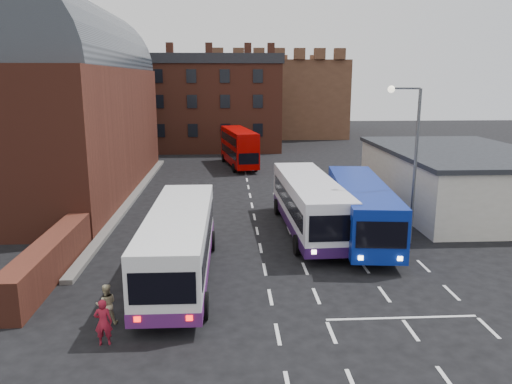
{
  "coord_description": "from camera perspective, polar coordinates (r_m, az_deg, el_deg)",
  "views": [
    {
      "loc": [
        -1.76,
        -20.67,
        9.19
      ],
      "look_at": [
        0.0,
        10.0,
        2.2
      ],
      "focal_mm": 35.0,
      "sensor_mm": 36.0,
      "label": 1
    }
  ],
  "objects": [
    {
      "name": "ground",
      "position": [
        22.69,
        1.47,
        -11.08
      ],
      "size": [
        180.0,
        180.0,
        0.0
      ],
      "primitive_type": "plane",
      "color": "black"
    },
    {
      "name": "railway_station",
      "position": [
        43.91,
        -21.86,
        9.89
      ],
      "size": [
        12.0,
        28.0,
        16.0
      ],
      "color": "#602B1E",
      "rests_on": "ground"
    },
    {
      "name": "forecourt_wall",
      "position": [
        25.57,
        -22.54,
        -7.12
      ],
      "size": [
        1.2,
        10.0,
        1.8
      ],
      "primitive_type": "cube",
      "color": "#602B1E",
      "rests_on": "ground"
    },
    {
      "name": "cream_building",
      "position": [
        39.15,
        22.14,
        1.51
      ],
      "size": [
        10.4,
        16.4,
        4.25
      ],
      "color": "beige",
      "rests_on": "ground"
    },
    {
      "name": "brick_terrace",
      "position": [
        66.91,
        -7.01,
        9.57
      ],
      "size": [
        22.0,
        10.0,
        11.0
      ],
      "primitive_type": "cube",
      "color": "brown",
      "rests_on": "ground"
    },
    {
      "name": "castle_keep",
      "position": [
        87.08,
        1.87,
        10.71
      ],
      "size": [
        22.0,
        22.0,
        12.0
      ],
      "primitive_type": "cube",
      "color": "brown",
      "rests_on": "ground"
    },
    {
      "name": "bus_white_outbound",
      "position": [
        23.57,
        -8.76,
        -5.34
      ],
      "size": [
        3.06,
        11.87,
        3.23
      ],
      "rotation": [
        0.0,
        0.0,
        -0.01
      ],
      "color": "white",
      "rests_on": "ground"
    },
    {
      "name": "bus_white_inbound",
      "position": [
        30.29,
        6.11,
        -1.07
      ],
      "size": [
        3.36,
        12.24,
        3.32
      ],
      "rotation": [
        0.0,
        0.0,
        3.17
      ],
      "color": "white",
      "rests_on": "ground"
    },
    {
      "name": "bus_blue",
      "position": [
        29.79,
        11.92,
        -1.59
      ],
      "size": [
        3.96,
        12.14,
        3.25
      ],
      "rotation": [
        0.0,
        0.0,
        3.04
      ],
      "color": "navy",
      "rests_on": "ground"
    },
    {
      "name": "bus_red_double",
      "position": [
        53.13,
        -1.97,
        5.15
      ],
      "size": [
        3.89,
        10.15,
        3.96
      ],
      "rotation": [
        0.0,
        0.0,
        3.31
      ],
      "color": "#9B0100",
      "rests_on": "ground"
    },
    {
      "name": "street_lamp",
      "position": [
        28.84,
        17.24,
        4.55
      ],
      "size": [
        1.73,
        0.75,
        8.83
      ],
      "rotation": [
        0.0,
        0.0,
        -0.31
      ],
      "color": "#505356",
      "rests_on": "ground"
    },
    {
      "name": "pedestrian_red",
      "position": [
        18.85,
        -17.06,
        -14.04
      ],
      "size": [
        0.66,
        0.47,
        1.71
      ],
      "primitive_type": "imported",
      "rotation": [
        0.0,
        0.0,
        3.24
      ],
      "color": "maroon",
      "rests_on": "ground"
    },
    {
      "name": "pedestrian_beige",
      "position": [
        20.27,
        -16.73,
        -12.2
      ],
      "size": [
        0.9,
        0.77,
        1.61
      ],
      "primitive_type": "imported",
      "rotation": [
        0.0,
        0.0,
        3.36
      ],
      "color": "#C5B98C",
      "rests_on": "ground"
    }
  ]
}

